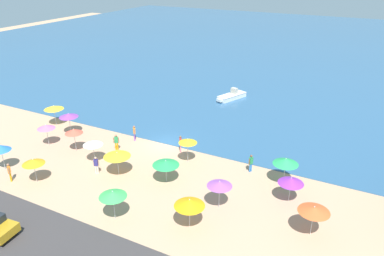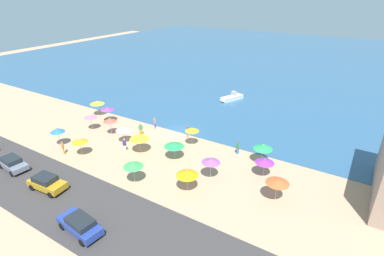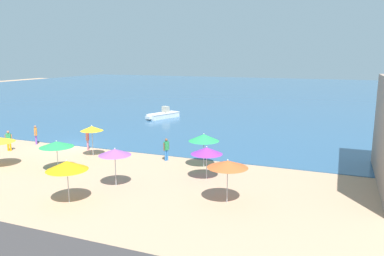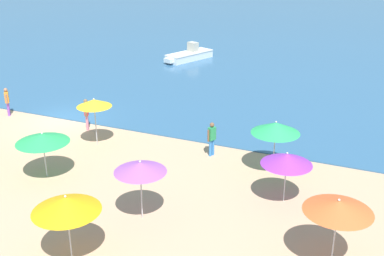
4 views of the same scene
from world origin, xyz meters
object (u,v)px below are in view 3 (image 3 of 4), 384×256
object	(u,v)px
beach_umbrella_4	(115,152)
skiff_nearshore	(163,115)
bather_0	(166,148)
beach_umbrella_12	(207,151)
bather_4	(88,138)
beach_umbrella_11	(204,138)
beach_umbrella_13	(57,144)
bather_2	(9,140)
bather_3	(36,134)
beach_umbrella_7	(67,166)
beach_umbrella_0	(92,128)
beach_umbrella_15	(228,164)

from	to	relation	value
beach_umbrella_4	skiff_nearshore	distance (m)	25.42
bather_0	skiff_nearshore	bearing A→B (deg)	116.86
beach_umbrella_12	bather_4	distance (m)	12.40
beach_umbrella_11	beach_umbrella_13	distance (m)	10.27
beach_umbrella_4	bather_0	world-z (taller)	beach_umbrella_4
beach_umbrella_4	bather_2	distance (m)	13.90
beach_umbrella_4	bather_3	size ratio (longest dim) A/B	1.41
beach_umbrella_12	bather_4	bearing A→B (deg)	164.15
bather_2	bather_0	bearing A→B (deg)	9.24
beach_umbrella_12	beach_umbrella_7	bearing A→B (deg)	-130.65
bather_3	bather_4	world-z (taller)	bather_4
beach_umbrella_0	beach_umbrella_7	bearing A→B (deg)	-61.29
beach_umbrella_15	skiff_nearshore	distance (m)	28.56
beach_umbrella_4	bather_2	bearing A→B (deg)	162.64
beach_umbrella_12	bather_0	distance (m)	5.27
beach_umbrella_11	skiff_nearshore	distance (m)	21.81
beach_umbrella_15	bather_4	distance (m)	15.86
beach_umbrella_11	beach_umbrella_13	world-z (taller)	beach_umbrella_11
bather_3	beach_umbrella_11	bearing A→B (deg)	-3.46
beach_umbrella_7	beach_umbrella_0	bearing A→B (deg)	118.71
bather_0	skiff_nearshore	world-z (taller)	bather_0
beach_umbrella_11	bather_0	size ratio (longest dim) A/B	1.43
beach_umbrella_7	bather_2	world-z (taller)	beach_umbrella_7
beach_umbrella_7	beach_umbrella_15	bearing A→B (deg)	21.51
beach_umbrella_4	bather_3	world-z (taller)	beach_umbrella_4
skiff_nearshore	beach_umbrella_4	bearing A→B (deg)	-70.42
bather_4	beach_umbrella_4	bearing A→B (deg)	-43.29
beach_umbrella_11	beach_umbrella_15	size ratio (longest dim) A/B	1.01
beach_umbrella_15	bather_4	world-z (taller)	beach_umbrella_15
beach_umbrella_15	skiff_nearshore	world-z (taller)	beach_umbrella_15
beach_umbrella_4	beach_umbrella_11	bearing A→B (deg)	58.28
beach_umbrella_7	skiff_nearshore	xyz separation A→B (m)	(-7.54, 27.04, -1.64)
bather_0	bather_2	distance (m)	13.78
beach_umbrella_11	skiff_nearshore	xyz separation A→B (m)	(-12.11, 18.06, -1.71)
beach_umbrella_11	beach_umbrella_12	distance (m)	2.66
bather_4	skiff_nearshore	distance (m)	17.15
beach_umbrella_0	beach_umbrella_15	world-z (taller)	beach_umbrella_0
beach_umbrella_13	beach_umbrella_15	world-z (taller)	beach_umbrella_15
beach_umbrella_7	skiff_nearshore	bearing A→B (deg)	105.58
beach_umbrella_0	bather_4	size ratio (longest dim) A/B	1.41
beach_umbrella_15	beach_umbrella_13	bearing A→B (deg)	174.12
beach_umbrella_11	bather_4	xyz separation A→B (m)	(-10.82, 0.96, -1.15)
bather_2	skiff_nearshore	size ratio (longest dim) A/B	0.35
beach_umbrella_13	bather_0	xyz separation A→B (m)	(6.01, 5.02, -0.88)
bather_4	bather_0	bearing A→B (deg)	-3.42
bather_2	beach_umbrella_13	bearing A→B (deg)	-20.25
beach_umbrella_0	beach_umbrella_12	world-z (taller)	beach_umbrella_0
bather_0	bather_4	bearing A→B (deg)	176.58
bather_3	beach_umbrella_12	bearing A→B (deg)	-10.99
beach_umbrella_7	beach_umbrella_11	size ratio (longest dim) A/B	0.97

